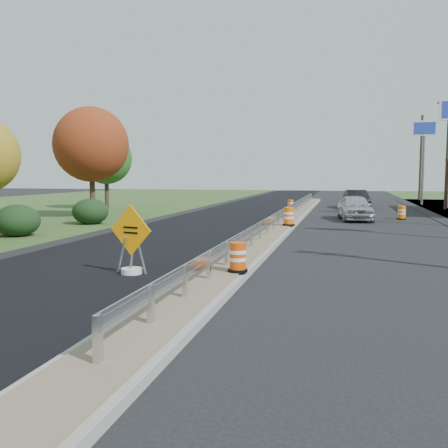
% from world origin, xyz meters
% --- Properties ---
extents(ground, '(140.00, 140.00, 0.00)m').
position_xyz_m(ground, '(0.00, 0.00, 0.00)').
color(ground, black).
rests_on(ground, ground).
extents(milled_overlay, '(7.20, 120.00, 0.01)m').
position_xyz_m(milled_overlay, '(-4.40, 10.00, 0.01)').
color(milled_overlay, black).
rests_on(milled_overlay, ground).
extents(median, '(1.60, 55.00, 0.23)m').
position_xyz_m(median, '(0.00, 8.00, 0.11)').
color(median, gray).
rests_on(median, ground).
extents(guardrail, '(0.10, 46.15, 0.72)m').
position_xyz_m(guardrail, '(0.00, 9.00, 0.73)').
color(guardrail, silver).
rests_on(guardrail, median).
extents(pylon_sign_north, '(2.20, 0.30, 7.90)m').
position_xyz_m(pylon_sign_north, '(10.50, 30.00, 6.48)').
color(pylon_sign_north, slate).
rests_on(pylon_sign_north, ground).
extents(utility_pole_nmid, '(1.90, 0.26, 9.40)m').
position_xyz_m(utility_pole_nmid, '(11.50, 24.00, 4.93)').
color(utility_pole_nmid, '#473523').
rests_on(utility_pole_nmid, ground).
extents(utility_pole_north, '(1.90, 0.26, 9.40)m').
position_xyz_m(utility_pole_north, '(11.50, 39.00, 4.93)').
color(utility_pole_north, '#473523').
rests_on(utility_pole_north, ground).
extents(hedge_mid, '(2.09, 2.09, 1.52)m').
position_xyz_m(hedge_mid, '(-11.50, 0.00, 0.76)').
color(hedge_mid, black).
rests_on(hedge_mid, ground).
extents(hedge_north, '(2.09, 2.09, 1.52)m').
position_xyz_m(hedge_north, '(-11.00, 6.00, 0.76)').
color(hedge_north, black).
rests_on(hedge_north, ground).
extents(tree_near_red, '(4.95, 4.95, 7.35)m').
position_xyz_m(tree_near_red, '(-13.00, 10.00, 4.86)').
color(tree_near_red, '#473523').
rests_on(tree_near_red, ground).
extents(tree_near_back, '(4.29, 4.29, 6.37)m').
position_xyz_m(tree_near_back, '(-16.00, 18.00, 4.21)').
color(tree_near_back, '#473523').
rests_on(tree_near_back, ground).
extents(caution_sign, '(1.43, 0.62, 2.04)m').
position_xyz_m(caution_sign, '(-2.64, -6.94, 0.52)').
color(caution_sign, white).
rests_on(caution_sign, ground).
extents(barrel_median_near, '(0.56, 0.56, 0.82)m').
position_xyz_m(barrel_median_near, '(0.55, -6.98, 0.62)').
color(barrel_median_near, black).
rests_on(barrel_median_near, median).
extents(barrel_median_mid, '(0.65, 0.65, 0.96)m').
position_xyz_m(barrel_median_mid, '(0.55, 5.88, 0.69)').
color(barrel_median_mid, black).
rests_on(barrel_median_mid, median).
extents(barrel_median_far, '(0.53, 0.53, 0.78)m').
position_xyz_m(barrel_median_far, '(-0.55, 17.12, 0.60)').
color(barrel_median_far, black).
rests_on(barrel_median_far, median).
extents(barrel_shoulder_near, '(0.60, 0.60, 0.88)m').
position_xyz_m(barrel_shoulder_near, '(7.00, 13.66, 0.42)').
color(barrel_shoulder_near, black).
rests_on(barrel_shoulder_near, ground).
extents(car_silver, '(2.51, 4.96, 1.62)m').
position_xyz_m(car_silver, '(4.04, 12.44, 0.81)').
color(car_silver, silver).
rests_on(car_silver, ground).
extents(car_dark_mid, '(2.26, 4.97, 1.58)m').
position_xyz_m(car_dark_mid, '(4.35, 23.55, 0.79)').
color(car_dark_mid, black).
rests_on(car_dark_mid, ground).
extents(car_dark_far, '(2.34, 4.64, 1.29)m').
position_xyz_m(car_dark_far, '(4.84, 33.49, 0.65)').
color(car_dark_far, black).
rests_on(car_dark_far, ground).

